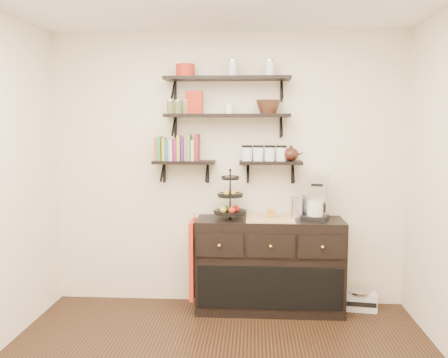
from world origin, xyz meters
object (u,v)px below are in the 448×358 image
sideboard (269,265)px  fruit_stand (230,202)px  radio (359,300)px  coffee_maker (315,198)px

sideboard → fruit_stand: bearing=179.5°
radio → sideboard: bearing=-168.7°
coffee_maker → radio: size_ratio=1.27×
radio → fruit_stand: bearing=-170.0°
coffee_maker → radio: (0.46, 0.03, -1.01)m
fruit_stand → coffee_maker: bearing=1.9°
fruit_stand → radio: bearing=2.5°
sideboard → fruit_stand: 0.71m
sideboard → coffee_maker: 0.78m
fruit_stand → coffee_maker: fruit_stand is taller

